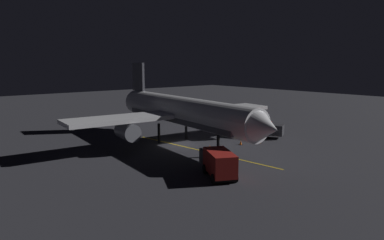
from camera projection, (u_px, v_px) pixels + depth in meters
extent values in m
cube|color=#2D2D34|center=(182.00, 145.00, 46.40)|extent=(180.00, 180.00, 0.20)
cube|color=gold|center=(200.00, 150.00, 43.13)|extent=(2.67, 22.73, 0.01)
cylinder|color=white|center=(182.00, 111.00, 45.67)|extent=(6.19, 27.62, 3.63)
cube|color=#4C4C56|center=(182.00, 118.00, 45.83)|extent=(5.62, 23.51, 0.65)
cone|color=white|center=(266.00, 128.00, 33.64)|extent=(3.82, 3.23, 3.56)
cone|color=white|center=(132.00, 100.00, 58.13)|extent=(3.66, 4.65, 3.27)
cube|color=#4C4C56|center=(138.00, 77.00, 55.35)|extent=(0.70, 3.62, 4.37)
cube|color=white|center=(224.00, 109.00, 51.51)|extent=(13.36, 5.99, 0.50)
cylinder|color=slate|center=(226.00, 120.00, 50.40)|extent=(2.39, 3.38, 2.10)
cube|color=white|center=(118.00, 119.00, 42.22)|extent=(13.36, 5.99, 0.50)
cylinder|color=slate|center=(128.00, 132.00, 41.83)|extent=(2.39, 3.38, 2.10)
cylinder|color=black|center=(218.00, 145.00, 40.05)|extent=(0.39, 0.39, 2.66)
cylinder|color=black|center=(186.00, 130.00, 49.32)|extent=(0.39, 0.39, 2.66)
cylinder|color=black|center=(159.00, 133.00, 46.88)|extent=(0.39, 0.39, 2.66)
cube|color=maroon|center=(220.00, 162.00, 32.67)|extent=(3.88, 4.85, 2.05)
cube|color=#38383D|center=(211.00, 157.00, 35.69)|extent=(2.60, 2.52, 1.50)
cylinder|color=black|center=(215.00, 168.00, 34.31)|extent=(2.47, 1.86, 0.90)
cylinder|color=black|center=(225.00, 178.00, 31.36)|extent=(2.47, 1.86, 0.90)
cube|color=maroon|center=(256.00, 127.00, 51.07)|extent=(3.78, 4.67, 1.78)
cube|color=#38383D|center=(277.00, 130.00, 49.95)|extent=(2.60, 2.52, 1.50)
cylinder|color=black|center=(266.00, 134.00, 50.66)|extent=(2.47, 1.86, 0.90)
cylinder|color=black|center=(246.00, 133.00, 51.77)|extent=(2.47, 1.86, 0.90)
cylinder|color=black|center=(216.00, 159.00, 37.57)|extent=(0.32, 0.32, 0.85)
cylinder|color=orange|center=(216.00, 153.00, 37.45)|extent=(0.40, 0.40, 0.65)
sphere|color=tan|center=(216.00, 148.00, 37.37)|extent=(0.24, 0.24, 0.24)
cone|color=#EA590F|center=(260.00, 141.00, 46.86)|extent=(0.36, 0.36, 0.55)
cube|color=black|center=(260.00, 143.00, 46.91)|extent=(0.50, 0.50, 0.03)
cone|color=#EA590F|center=(210.00, 147.00, 43.64)|extent=(0.36, 0.36, 0.55)
cube|color=black|center=(210.00, 149.00, 43.68)|extent=(0.50, 0.50, 0.03)
cone|color=#EA590F|center=(241.00, 143.00, 46.07)|extent=(0.36, 0.36, 0.55)
cube|color=black|center=(241.00, 145.00, 46.11)|extent=(0.50, 0.50, 0.03)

